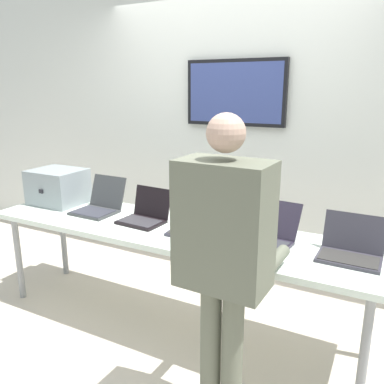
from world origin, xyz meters
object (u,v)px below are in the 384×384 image
equipment_box (58,187)px  laptop_station_1 (145,214)px  laptop_station_3 (269,234)px  laptop_station_4 (351,249)px  laptop_station_2 (201,222)px  person (224,248)px  workbench (171,235)px  laptop_station_0 (99,204)px

equipment_box → laptop_station_1: (0.93, -0.06, -0.09)m
laptop_station_3 → laptop_station_4: bearing=-0.8°
laptop_station_2 → laptop_station_4: (0.97, 0.01, -0.01)m
laptop_station_1 → laptop_station_3: 0.93m
laptop_station_3 → laptop_station_4: (0.49, -0.01, 0.00)m
laptop_station_3 → laptop_station_4: same height
laptop_station_4 → person: person is taller
workbench → laptop_station_3: size_ratio=7.06×
workbench → laptop_station_2: laptop_station_2 is taller
laptop_station_0 → person: 1.53m
equipment_box → person: person is taller
equipment_box → laptop_station_4: size_ratio=1.21×
laptop_station_1 → laptop_station_4: (1.42, 0.02, -0.00)m
equipment_box → laptop_station_0: size_ratio=1.17×
equipment_box → laptop_station_0: (0.47, -0.03, -0.09)m
equipment_box → laptop_station_4: (2.35, -0.04, -0.09)m
laptop_station_4 → laptop_station_3: bearing=179.2°
laptop_station_4 → laptop_station_2: bearing=-179.7°
laptop_station_1 → laptop_station_0: bearing=176.0°
laptop_station_0 → laptop_station_4: laptop_station_0 is taller
laptop_station_0 → laptop_station_4: (1.88, -0.01, -0.00)m
laptop_station_2 → person: bearing=-55.6°
laptop_station_1 → laptop_station_4: size_ratio=0.96×
laptop_station_2 → laptop_station_3: (0.48, 0.01, -0.01)m
laptop_station_3 → laptop_station_4: 0.49m
workbench → person: person is taller
laptop_station_2 → laptop_station_4: bearing=0.3°
equipment_box → person: (1.83, -0.71, 0.07)m
laptop_station_0 → laptop_station_2: size_ratio=0.97×
laptop_station_0 → person: (1.36, -0.68, 0.15)m
workbench → laptop_station_0: 0.71m
person → laptop_station_3: bearing=87.8°
laptop_station_3 → laptop_station_4: size_ratio=1.15×
laptop_station_0 → person: person is taller
workbench → laptop_station_1: 0.26m
laptop_station_2 → person: (0.45, -0.66, 0.15)m
laptop_station_3 → laptop_station_2: bearing=-178.5°
person → equipment_box: bearing=158.8°
laptop_station_0 → laptop_station_3: 1.39m
laptop_station_3 → person: person is taller
equipment_box → laptop_station_3: equipment_box is taller
workbench → laptop_station_1: (-0.24, 0.03, 0.11)m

